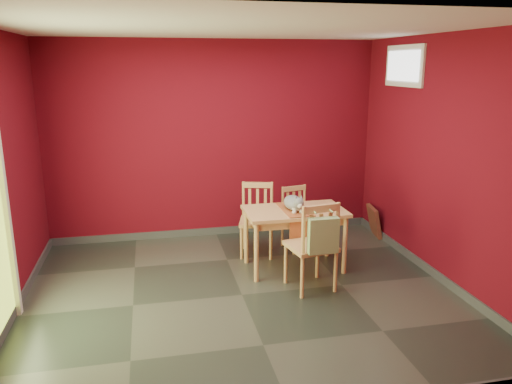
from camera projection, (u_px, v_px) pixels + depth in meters
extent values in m
plane|color=#2D342D|center=(242.00, 295.00, 5.28)|extent=(4.50, 4.50, 0.00)
plane|color=#600916|center=(214.00, 141.00, 6.84)|extent=(4.50, 0.00, 4.50)
plane|color=#600916|center=(301.00, 236.00, 3.05)|extent=(4.50, 0.00, 4.50)
plane|color=#600916|center=(445.00, 161.00, 5.41)|extent=(0.00, 4.00, 4.00)
plane|color=white|center=(240.00, 28.00, 4.61)|extent=(4.50, 4.50, 0.00)
cube|color=#3F4244|center=(216.00, 231.00, 7.15)|extent=(4.50, 0.02, 0.10)
cube|color=#3F4244|center=(14.00, 312.00, 4.81)|extent=(0.03, 4.00, 0.10)
cube|color=#3F4244|center=(433.00, 272.00, 5.73)|extent=(0.03, 4.00, 0.10)
cube|color=white|center=(5.00, 209.00, 4.62)|extent=(0.06, 0.08, 2.13)
cube|color=white|center=(404.00, 66.00, 6.10)|extent=(0.03, 0.90, 0.50)
cube|color=white|center=(403.00, 66.00, 6.10)|extent=(0.02, 0.76, 0.36)
cube|color=silver|center=(323.00, 208.00, 7.42)|extent=(0.08, 0.02, 0.12)
cube|color=tan|center=(295.00, 211.00, 5.81)|extent=(1.17, 0.68, 0.04)
cube|color=tan|center=(295.00, 217.00, 5.83)|extent=(1.05, 0.57, 0.10)
cylinder|color=tan|center=(256.00, 253.00, 5.53)|extent=(0.05, 0.05, 0.69)
cylinder|color=tan|center=(246.00, 236.00, 6.06)|extent=(0.05, 0.05, 0.69)
cylinder|color=tan|center=(345.00, 245.00, 5.75)|extent=(0.05, 0.05, 0.69)
cylinder|color=tan|center=(328.00, 230.00, 6.28)|extent=(0.05, 0.05, 0.69)
cube|color=#A4512A|center=(295.00, 209.00, 5.81)|extent=(0.31, 0.62, 0.01)
cube|color=#A4512A|center=(303.00, 231.00, 5.55)|extent=(0.30, 0.01, 0.31)
cube|color=tan|center=(257.00, 222.00, 6.32)|extent=(0.52, 0.52, 0.04)
cylinder|color=tan|center=(241.00, 243.00, 6.21)|extent=(0.04, 0.04, 0.41)
cylinder|color=tan|center=(244.00, 234.00, 6.56)|extent=(0.04, 0.04, 0.41)
cylinder|color=tan|center=(271.00, 244.00, 6.19)|extent=(0.04, 0.04, 0.41)
cylinder|color=tan|center=(271.00, 234.00, 6.54)|extent=(0.04, 0.04, 0.41)
cylinder|color=tan|center=(243.00, 199.00, 6.44)|extent=(0.04, 0.04, 0.46)
cylinder|color=tan|center=(272.00, 199.00, 6.42)|extent=(0.04, 0.04, 0.46)
cube|color=tan|center=(258.00, 185.00, 6.38)|extent=(0.38, 0.14, 0.07)
cube|color=tan|center=(250.00, 202.00, 6.44)|extent=(0.04, 0.03, 0.35)
cube|color=tan|center=(258.00, 202.00, 6.44)|extent=(0.04, 0.03, 0.35)
cube|color=tan|center=(265.00, 202.00, 6.43)|extent=(0.04, 0.03, 0.35)
cube|color=tan|center=(299.00, 220.00, 6.53)|extent=(0.45, 0.45, 0.04)
cylinder|color=tan|center=(294.00, 240.00, 6.37)|extent=(0.03, 0.03, 0.37)
cylinder|color=tan|center=(282.00, 233.00, 6.66)|extent=(0.03, 0.03, 0.37)
cylinder|color=tan|center=(316.00, 237.00, 6.50)|extent=(0.03, 0.03, 0.37)
cylinder|color=tan|center=(304.00, 229.00, 6.79)|extent=(0.03, 0.03, 0.37)
cylinder|color=tan|center=(283.00, 202.00, 6.55)|extent=(0.03, 0.03, 0.41)
cylinder|color=tan|center=(304.00, 199.00, 6.68)|extent=(0.03, 0.03, 0.41)
cube|color=tan|center=(294.00, 188.00, 6.58)|extent=(0.34, 0.10, 0.06)
cube|color=tan|center=(288.00, 204.00, 6.59)|extent=(0.03, 0.02, 0.32)
cube|color=tan|center=(294.00, 203.00, 6.63)|extent=(0.03, 0.02, 0.32)
cube|color=tan|center=(300.00, 203.00, 6.66)|extent=(0.03, 0.02, 0.32)
cube|color=tan|center=(311.00, 246.00, 5.35)|extent=(0.54, 0.54, 0.04)
cylinder|color=tan|center=(317.00, 259.00, 5.66)|extent=(0.04, 0.04, 0.45)
cylinder|color=tan|center=(336.00, 272.00, 5.31)|extent=(0.04, 0.04, 0.45)
cylinder|color=tan|center=(286.00, 264.00, 5.52)|extent=(0.04, 0.04, 0.45)
cylinder|color=tan|center=(302.00, 278.00, 5.16)|extent=(0.04, 0.04, 0.45)
cylinder|color=tan|center=(338.00, 225.00, 5.18)|extent=(0.04, 0.04, 0.50)
cylinder|color=tan|center=(303.00, 230.00, 5.03)|extent=(0.04, 0.04, 0.50)
cube|color=tan|center=(321.00, 209.00, 5.05)|extent=(0.42, 0.11, 0.08)
cube|color=tan|center=(330.00, 231.00, 5.16)|extent=(0.04, 0.03, 0.39)
cube|color=tan|center=(321.00, 232.00, 5.12)|extent=(0.04, 0.03, 0.39)
cube|color=tan|center=(311.00, 233.00, 5.08)|extent=(0.04, 0.03, 0.39)
cube|color=#8DAF70|center=(323.00, 236.00, 5.04)|extent=(0.31, 0.10, 0.37)
cylinder|color=#8DAF70|center=(314.00, 211.00, 5.02)|extent=(0.02, 0.16, 0.02)
cylinder|color=#8DAF70|center=(330.00, 210.00, 5.06)|extent=(0.02, 0.16, 0.02)
cube|color=brown|center=(374.00, 221.00, 7.07)|extent=(0.20, 0.43, 0.42)
cube|color=black|center=(374.00, 221.00, 7.07)|extent=(0.13, 0.30, 0.29)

